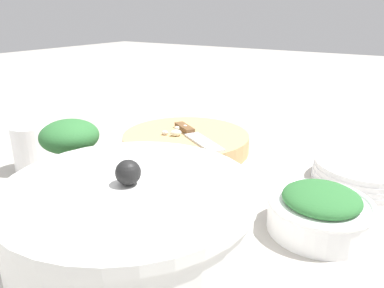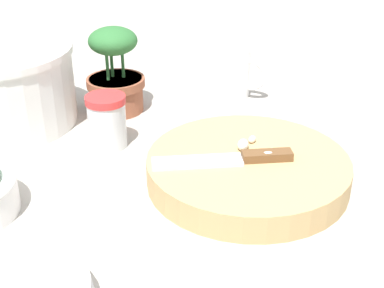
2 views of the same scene
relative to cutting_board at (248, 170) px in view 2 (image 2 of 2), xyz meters
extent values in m
plane|color=#B2ADA3|center=(-0.10, 0.10, -0.02)|extent=(5.00, 5.00, 0.00)
cylinder|color=tan|center=(0.00, 0.00, 0.00)|extent=(0.30, 0.30, 0.04)
cube|color=brown|center=(0.02, -0.02, 0.03)|extent=(0.07, 0.06, 0.01)
cube|color=silver|center=(-0.07, 0.03, 0.02)|extent=(0.13, 0.10, 0.01)
ellipsoid|color=silver|center=(0.03, -0.01, 0.03)|extent=(0.02, 0.01, 0.01)
ellipsoid|color=#F3E1D0|center=(0.04, 0.03, 0.03)|extent=(0.02, 0.02, 0.01)
ellipsoid|color=white|center=(0.01, 0.02, 0.03)|extent=(0.03, 0.03, 0.02)
ellipsoid|color=silver|center=(0.02, -0.02, 0.03)|extent=(0.03, 0.02, 0.01)
cylinder|color=silver|center=(-0.10, 0.23, 0.02)|extent=(0.06, 0.06, 0.08)
cylinder|color=red|center=(-0.10, 0.23, 0.06)|extent=(0.07, 0.07, 0.01)
cylinder|color=white|center=(0.20, 0.27, 0.03)|extent=(0.08, 0.08, 0.10)
torus|color=white|center=(0.22, 0.23, 0.03)|extent=(0.05, 0.06, 0.07)
cylinder|color=#935138|center=(-0.02, 0.35, 0.01)|extent=(0.10, 0.10, 0.07)
cylinder|color=#935138|center=(-0.02, 0.35, 0.04)|extent=(0.11, 0.11, 0.02)
ellipsoid|color=#2D6B33|center=(-0.02, 0.35, 0.12)|extent=(0.09, 0.09, 0.05)
cylinder|color=#2D6B33|center=(-0.03, 0.35, 0.08)|extent=(0.01, 0.01, 0.07)
cylinder|color=#2D6B33|center=(-0.02, 0.36, 0.08)|extent=(0.01, 0.01, 0.07)
cylinder|color=#2D6B33|center=(0.00, 0.34, 0.08)|extent=(0.01, 0.01, 0.07)
camera|label=1|loc=(-0.47, 0.70, 0.30)|focal=35.00mm
camera|label=2|loc=(-0.48, -0.49, 0.40)|focal=50.00mm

